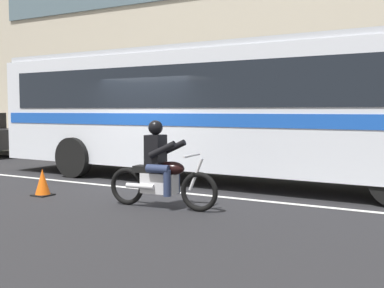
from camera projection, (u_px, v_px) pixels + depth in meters
The scene contains 7 objects.
ground_plane at pixel (144, 184), 11.16m from camera, with size 60.00×60.00×0.00m, color black.
sidewalk_curb at pixel (234, 161), 15.58m from camera, with size 28.00×3.80×0.15m, color gray.
lane_center_stripe at pixel (129, 187), 10.64m from camera, with size 26.60×0.14×0.01m, color silver.
office_building_facade at pixel (261, 25), 17.22m from camera, with size 28.00×0.89×9.69m.
transit_bus at pixel (238, 104), 11.15m from camera, with size 13.34×2.94×3.22m.
motorcycle_with_rider at pixel (161, 172), 8.39m from camera, with size 2.14×0.64×1.56m.
traffic_cone at pixel (43, 183), 9.63m from camera, with size 0.36×0.36×0.55m.
Camera 1 is at (6.43, -9.07, 1.74)m, focal length 44.25 mm.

